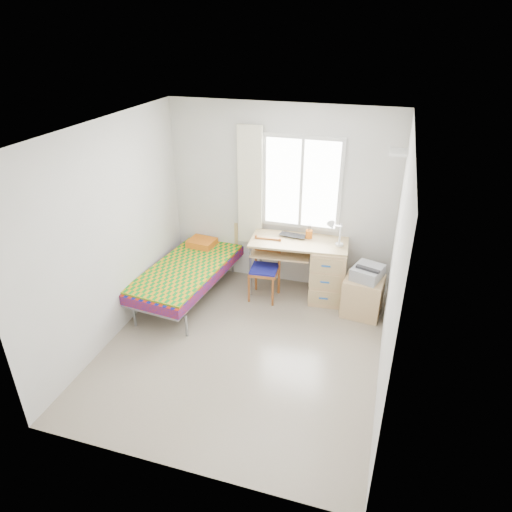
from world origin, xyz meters
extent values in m
plane|color=#BCAD93|center=(0.00, 0.00, 0.00)|extent=(3.50, 3.50, 0.00)
plane|color=white|center=(0.00, 0.00, 2.60)|extent=(3.50, 3.50, 0.00)
plane|color=silver|center=(0.00, 1.75, 1.30)|extent=(3.20, 0.00, 3.20)
plane|color=silver|center=(-1.60, 0.00, 1.30)|extent=(0.00, 3.50, 3.50)
plane|color=silver|center=(1.60, 0.00, 1.30)|extent=(0.00, 3.50, 3.50)
cube|color=white|center=(0.30, 1.73, 1.55)|extent=(1.10, 0.04, 1.30)
cube|color=white|center=(0.30, 1.72, 1.55)|extent=(1.00, 0.02, 1.20)
cube|color=white|center=(0.30, 1.72, 1.55)|extent=(0.04, 0.02, 1.20)
cube|color=white|center=(-0.42, 1.68, 1.45)|extent=(0.35, 0.05, 1.70)
cube|color=white|center=(1.49, 1.40, 2.15)|extent=(0.20, 0.32, 0.03)
cube|color=gray|center=(-1.10, 0.89, 0.33)|extent=(1.06, 2.00, 0.06)
cube|color=#B9200C|center=(-1.10, 0.89, 0.40)|extent=(1.10, 2.02, 0.13)
cube|color=#CF930E|center=(-1.10, 0.87, 0.48)|extent=(1.07, 1.90, 0.03)
cube|color=tan|center=(-1.10, 1.82, 0.58)|extent=(0.92, 0.15, 0.53)
cube|color=orange|center=(-1.15, 1.55, 0.54)|extent=(0.42, 0.36, 0.10)
cylinder|color=gray|center=(-1.46, 0.03, 0.15)|extent=(0.04, 0.04, 0.31)
cylinder|color=gray|center=(-0.74, 1.75, 0.15)|extent=(0.04, 0.04, 0.31)
cube|color=tan|center=(0.36, 1.43, 0.81)|extent=(1.38, 0.72, 0.03)
cube|color=tan|center=(0.79, 1.43, 0.40)|extent=(0.51, 0.63, 0.80)
cube|color=tan|center=(0.12, 1.43, 0.64)|extent=(0.86, 0.64, 0.02)
cylinder|color=gray|center=(-0.26, 1.18, 0.40)|extent=(0.03, 0.03, 0.80)
cylinder|color=gray|center=(-0.26, 1.69, 0.40)|extent=(0.03, 0.03, 0.80)
cube|color=brown|center=(-0.06, 1.17, 0.43)|extent=(0.41, 0.41, 0.04)
cube|color=navy|center=(-0.06, 1.17, 0.46)|extent=(0.39, 0.39, 0.04)
cube|color=brown|center=(-0.06, 1.35, 0.69)|extent=(0.34, 0.06, 0.38)
cylinder|color=brown|center=(-0.23, 1.00, 0.21)|extent=(0.03, 0.03, 0.43)
cylinder|color=brown|center=(0.11, 1.35, 0.44)|extent=(0.04, 0.04, 0.88)
cube|color=tan|center=(1.30, 1.16, 0.27)|extent=(0.53, 0.49, 0.54)
cube|color=tan|center=(1.05, 1.16, 0.39)|extent=(0.05, 0.40, 0.20)
cube|color=tan|center=(1.05, 1.16, 0.17)|extent=(0.05, 0.40, 0.20)
cube|color=#A1A3A9|center=(1.32, 1.19, 0.62)|extent=(0.45, 0.48, 0.16)
cube|color=black|center=(1.32, 1.19, 0.70)|extent=(0.36, 0.39, 0.02)
imported|color=black|center=(0.24, 1.49, 0.84)|extent=(0.39, 0.27, 0.03)
cylinder|color=orange|center=(0.47, 1.56, 0.89)|extent=(0.12, 0.12, 0.12)
cylinder|color=white|center=(0.90, 1.44, 0.85)|extent=(0.11, 0.11, 0.03)
cylinder|color=white|center=(0.90, 1.44, 1.00)|extent=(0.02, 0.12, 0.29)
cylinder|color=white|center=(0.88, 1.36, 1.15)|extent=(0.13, 0.25, 0.12)
cone|color=white|center=(0.80, 1.26, 1.18)|extent=(0.15, 0.16, 0.14)
imported|color=gray|center=(0.16, 1.46, 0.59)|extent=(0.27, 0.30, 0.02)
camera|label=1|loc=(1.43, -4.14, 3.51)|focal=32.00mm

